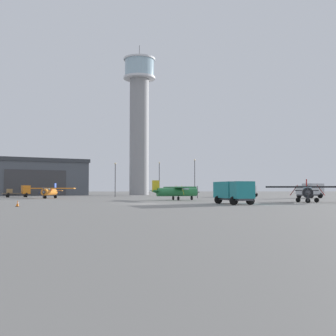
{
  "coord_description": "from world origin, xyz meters",
  "views": [
    {
      "loc": [
        -0.06,
        -51.42,
        1.93
      ],
      "look_at": [
        4.37,
        25.44,
        5.7
      ],
      "focal_mm": 44.32,
      "sensor_mm": 36.0,
      "label": 1
    }
  ],
  "objects_px": {
    "truck_box_teal": "(233,191)",
    "truck_fuel_tanker_white": "(250,189)",
    "light_post_north": "(195,174)",
    "truck_flatbed_orange": "(20,192)",
    "airplane_black": "(307,191)",
    "traffic_cone_near_left": "(17,204)",
    "truck_box_silver": "(311,190)",
    "light_post_east": "(115,176)",
    "airplane_orange": "(50,191)",
    "airplane_green": "(176,191)",
    "control_tower": "(139,116)",
    "light_post_west": "(159,176)"
  },
  "relations": [
    {
      "from": "airplane_green",
      "to": "airplane_black",
      "type": "bearing_deg",
      "value": -50.74
    },
    {
      "from": "airplane_orange",
      "to": "light_post_north",
      "type": "xyz_separation_m",
      "value": [
        30.71,
        22.52,
        4.1
      ]
    },
    {
      "from": "truck_box_silver",
      "to": "truck_fuel_tanker_white",
      "type": "xyz_separation_m",
      "value": [
        -8.22,
        14.72,
        0.07
      ]
    },
    {
      "from": "truck_flatbed_orange",
      "to": "light_post_north",
      "type": "bearing_deg",
      "value": -8.55
    },
    {
      "from": "airplane_green",
      "to": "traffic_cone_near_left",
      "type": "bearing_deg",
      "value": -145.72
    },
    {
      "from": "airplane_black",
      "to": "truck_flatbed_orange",
      "type": "bearing_deg",
      "value": -105.28
    },
    {
      "from": "airplane_green",
      "to": "truck_fuel_tanker_white",
      "type": "distance_m",
      "value": 32.6
    },
    {
      "from": "truck_box_teal",
      "to": "light_post_west",
      "type": "bearing_deg",
      "value": 173.79
    },
    {
      "from": "truck_box_teal",
      "to": "truck_fuel_tanker_white",
      "type": "xyz_separation_m",
      "value": [
        13.32,
        43.82,
        0.07
      ]
    },
    {
      "from": "airplane_black",
      "to": "traffic_cone_near_left",
      "type": "height_order",
      "value": "airplane_black"
    },
    {
      "from": "airplane_black",
      "to": "truck_flatbed_orange",
      "type": "xyz_separation_m",
      "value": [
        -48.66,
        35.2,
        -0.28
      ]
    },
    {
      "from": "control_tower",
      "to": "traffic_cone_near_left",
      "type": "relative_size",
      "value": 64.94
    },
    {
      "from": "light_post_north",
      "to": "traffic_cone_near_left",
      "type": "xyz_separation_m",
      "value": [
        -25.91,
        -58.7,
        -5.14
      ]
    },
    {
      "from": "light_post_west",
      "to": "truck_fuel_tanker_white",
      "type": "bearing_deg",
      "value": -31.3
    },
    {
      "from": "truck_fuel_tanker_white",
      "to": "light_post_west",
      "type": "relative_size",
      "value": 0.73
    },
    {
      "from": "airplane_green",
      "to": "traffic_cone_near_left",
      "type": "relative_size",
      "value": 15.99
    },
    {
      "from": "truck_box_silver",
      "to": "truck_fuel_tanker_white",
      "type": "relative_size",
      "value": 0.96
    },
    {
      "from": "airplane_black",
      "to": "truck_flatbed_orange",
      "type": "height_order",
      "value": "airplane_black"
    },
    {
      "from": "airplane_black",
      "to": "airplane_orange",
      "type": "bearing_deg",
      "value": -101.52
    },
    {
      "from": "airplane_orange",
      "to": "airplane_green",
      "type": "bearing_deg",
      "value": 65.79
    },
    {
      "from": "light_post_north",
      "to": "light_post_east",
      "type": "bearing_deg",
      "value": -149.77
    },
    {
      "from": "control_tower",
      "to": "truck_box_teal",
      "type": "distance_m",
      "value": 73.91
    },
    {
      "from": "truck_fuel_tanker_white",
      "to": "light_post_east",
      "type": "bearing_deg",
      "value": -77.12
    },
    {
      "from": "airplane_orange",
      "to": "light_post_east",
      "type": "xyz_separation_m",
      "value": [
        11.67,
        11.44,
        3.24
      ]
    },
    {
      "from": "airplane_green",
      "to": "truck_box_teal",
      "type": "xyz_separation_m",
      "value": [
        5.52,
        -17.22,
        0.11
      ]
    },
    {
      "from": "truck_flatbed_orange",
      "to": "light_post_west",
      "type": "relative_size",
      "value": 0.69
    },
    {
      "from": "control_tower",
      "to": "airplane_green",
      "type": "height_order",
      "value": "control_tower"
    },
    {
      "from": "truck_box_teal",
      "to": "traffic_cone_near_left",
      "type": "bearing_deg",
      "value": -90.74
    },
    {
      "from": "light_post_north",
      "to": "truck_box_teal",
      "type": "bearing_deg",
      "value": -92.06
    },
    {
      "from": "airplane_green",
      "to": "light_post_east",
      "type": "height_order",
      "value": "light_post_east"
    },
    {
      "from": "truck_box_silver",
      "to": "light_post_east",
      "type": "distance_m",
      "value": 40.96
    },
    {
      "from": "airplane_green",
      "to": "light_post_north",
      "type": "height_order",
      "value": "light_post_north"
    },
    {
      "from": "traffic_cone_near_left",
      "to": "airplane_black",
      "type": "bearing_deg",
      "value": 17.11
    },
    {
      "from": "truck_flatbed_orange",
      "to": "truck_box_teal",
      "type": "bearing_deg",
      "value": -74.03
    },
    {
      "from": "control_tower",
      "to": "truck_box_teal",
      "type": "relative_size",
      "value": 6.11
    },
    {
      "from": "airplane_orange",
      "to": "airplane_green",
      "type": "height_order",
      "value": "airplane_green"
    },
    {
      "from": "airplane_green",
      "to": "truck_box_teal",
      "type": "distance_m",
      "value": 18.08
    },
    {
      "from": "traffic_cone_near_left",
      "to": "truck_fuel_tanker_white",
      "type": "bearing_deg",
      "value": 52.77
    },
    {
      "from": "truck_box_teal",
      "to": "truck_fuel_tanker_white",
      "type": "height_order",
      "value": "truck_fuel_tanker_white"
    },
    {
      "from": "control_tower",
      "to": "light_post_east",
      "type": "xyz_separation_m",
      "value": [
        -4.9,
        -27.41,
        -18.25
      ]
    },
    {
      "from": "light_post_west",
      "to": "light_post_north",
      "type": "relative_size",
      "value": 0.94
    },
    {
      "from": "airplane_green",
      "to": "light_post_east",
      "type": "relative_size",
      "value": 1.41
    },
    {
      "from": "truck_fuel_tanker_white",
      "to": "light_post_north",
      "type": "distance_m",
      "value": 15.37
    },
    {
      "from": "airplane_green",
      "to": "truck_box_silver",
      "type": "bearing_deg",
      "value": 7.35
    },
    {
      "from": "airplane_black",
      "to": "truck_box_silver",
      "type": "relative_size",
      "value": 1.77
    },
    {
      "from": "truck_flatbed_orange",
      "to": "light_post_north",
      "type": "xyz_separation_m",
      "value": [
        39.13,
        12.59,
        4.24
      ]
    },
    {
      "from": "light_post_north",
      "to": "truck_flatbed_orange",
      "type": "bearing_deg",
      "value": -162.16
    },
    {
      "from": "airplane_green",
      "to": "light_post_east",
      "type": "bearing_deg",
      "value": 98.45
    },
    {
      "from": "control_tower",
      "to": "truck_box_teal",
      "type": "height_order",
      "value": "control_tower"
    },
    {
      "from": "truck_box_silver",
      "to": "truck_fuel_tanker_white",
      "type": "distance_m",
      "value": 16.86
    }
  ]
}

